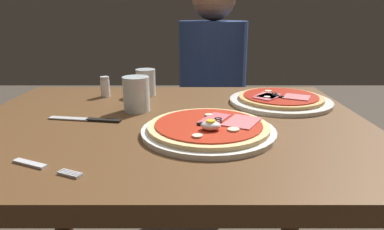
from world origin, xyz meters
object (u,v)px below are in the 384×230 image
pizza_foreground (209,129)px  knife (90,119)px  water_glass_near (137,96)px  fork (42,166)px  salt_shaker (106,87)px  water_glass_far (147,84)px  diner_person (213,108)px  dining_table (170,166)px  pizza_across_left (281,100)px

pizza_foreground → knife: 0.32m
pizza_foreground → water_glass_near: size_ratio=3.18×
water_glass_near → fork: (-0.12, -0.37, -0.04)m
fork → salt_shaker: bearing=91.3°
water_glass_far → diner_person: size_ratio=0.07×
dining_table → pizza_across_left: size_ratio=3.35×
fork → knife: 0.28m
dining_table → knife: (-0.20, -0.00, 0.13)m
pizza_across_left → salt_shaker: 0.57m
pizza_foreground → salt_shaker: (-0.33, 0.36, 0.02)m
pizza_across_left → water_glass_far: (-0.43, 0.11, 0.03)m
dining_table → pizza_across_left: bearing=27.6°
fork → diner_person: diner_person is taller
fork → pizza_across_left: bearing=39.9°
fork → knife: (0.01, 0.28, 0.00)m
diner_person → fork: bearing=70.9°
pizza_across_left → dining_table: bearing=-152.4°
pizza_foreground → fork: size_ratio=2.08×
dining_table → water_glass_far: (-0.09, 0.28, 0.17)m
pizza_foreground → water_glass_far: bearing=116.8°
dining_table → fork: 0.38m
pizza_foreground → diner_person: size_ratio=0.26×
pizza_foreground → pizza_across_left: (0.23, 0.28, -0.00)m
dining_table → pizza_across_left: (0.33, 0.17, 0.14)m
salt_shaker → pizza_across_left: bearing=-9.0°
water_glass_near → salt_shaker: 0.21m
pizza_foreground → water_glass_far: water_glass_far is taller
knife → fork: bearing=-91.7°
dining_table → water_glass_near: (-0.10, 0.09, 0.17)m
dining_table → water_glass_near: size_ratio=10.59×
water_glass_near → salt_shaker: bearing=127.4°
water_glass_near → water_glass_far: water_glass_near is taller
salt_shaker → diner_person: diner_person is taller
pizza_foreground → salt_shaker: salt_shaker is taller
water_glass_far → fork: water_glass_far is taller
water_glass_near → fork: bearing=-107.4°
water_glass_far → knife: bearing=-111.4°
water_glass_far → knife: (-0.11, -0.28, -0.03)m
diner_person → knife: bearing=65.4°
water_glass_far → diner_person: bearing=63.7°
pizza_foreground → dining_table: bearing=134.3°
fork → salt_shaker: size_ratio=2.22×
knife → diner_person: bearing=65.4°
knife → salt_shaker: 0.27m
water_glass_near → salt_shaker: (-0.13, 0.17, -0.01)m
salt_shaker → diner_person: (0.39, 0.53, -0.22)m
pizza_across_left → salt_shaker: size_ratio=4.61×
water_glass_far → fork: bearing=-102.0°
dining_table → salt_shaker: size_ratio=15.43×
water_glass_far → fork: size_ratio=0.59×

